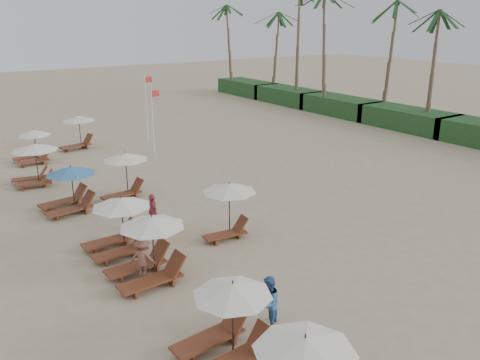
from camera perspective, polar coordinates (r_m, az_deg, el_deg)
ground at (r=17.76m, az=12.03°, el=-11.21°), size 160.00×160.00×0.00m
shrub_hedge at (r=42.49m, az=18.81°, el=6.68°), size 3.20×53.00×1.60m
lounger_station_1 at (r=13.42m, az=-1.89°, el=-16.46°), size 2.64×2.13×2.13m
lounger_station_2 at (r=17.23m, az=-10.82°, el=-8.22°), size 2.74×2.24×2.27m
lounger_station_3 at (r=19.42m, az=-14.04°, el=-5.30°), size 2.65×2.25×2.16m
lounger_station_4 at (r=24.20m, az=-19.30°, el=-1.14°), size 2.73×2.27×2.11m
lounger_station_5 at (r=28.61m, az=-22.76°, el=1.86°), size 2.63×2.45×2.24m
lounger_station_6 at (r=33.14m, az=-22.85°, el=3.50°), size 2.41×2.02×2.06m
inland_station_0 at (r=20.03m, az=-1.43°, el=-2.69°), size 2.58×2.24×2.22m
inland_station_1 at (r=25.13m, az=-13.28°, el=0.95°), size 2.73×2.24×2.22m
inland_station_2 at (r=35.65m, az=-18.28°, el=5.48°), size 2.85×2.24×2.22m
beachgoer_mid_a at (r=14.73m, az=3.29°, el=-13.86°), size 0.98×0.94×1.58m
beachgoer_mid_b at (r=17.49m, az=-11.16°, el=-8.87°), size 1.09×1.03×1.48m
beachgoer_far_a at (r=21.27m, az=-10.05°, el=-3.62°), size 0.51×0.97×1.58m
flag_pole_near at (r=32.83m, az=-10.00°, el=7.10°), size 0.59×0.08×4.36m
flag_pole_far at (r=36.42m, az=-10.70°, el=8.53°), size 0.60×0.08×4.82m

